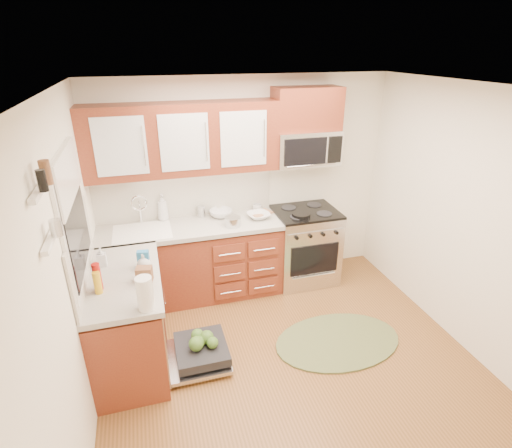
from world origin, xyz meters
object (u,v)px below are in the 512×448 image
object	(u,v)px
skillet	(301,215)
bowl_a	(259,216)
sink	(144,242)
rug	(338,341)
upper_cabinets	(182,139)
range	(304,246)
cup	(257,208)
cutting_board	(261,213)
paper_towel_roll	(145,293)
microwave	(306,147)
stock_pot	(233,222)
bowl_b	(221,213)
dishwasher	(198,353)

from	to	relation	value
skillet	bowl_a	distance (m)	0.50
sink	rug	bearing A→B (deg)	-34.35
upper_cabinets	skillet	bearing A→B (deg)	-12.78
upper_cabinets	rug	world-z (taller)	upper_cabinets
range	bowl_a	distance (m)	0.77
cup	cutting_board	bearing A→B (deg)	-81.06
skillet	cutting_board	distance (m)	0.49
rug	cutting_board	world-z (taller)	cutting_board
skillet	range	bearing A→B (deg)	48.89
range	paper_towel_roll	distance (m)	2.48
sink	rug	distance (m)	2.33
microwave	cutting_board	world-z (taller)	microwave
upper_cabinets	cup	bearing A→B (deg)	5.04
range	stock_pot	distance (m)	1.08
sink	bowl_b	world-z (taller)	bowl_b
upper_cabinets	range	bearing A→B (deg)	-5.89
stock_pot	paper_towel_roll	world-z (taller)	paper_towel_roll
rug	paper_towel_roll	distance (m)	2.11
upper_cabinets	stock_pot	world-z (taller)	upper_cabinets
upper_cabinets	cutting_board	size ratio (longest dim) A/B	7.87
dishwasher	cup	bearing A→B (deg)	53.86
microwave	sink	world-z (taller)	microwave
stock_pot	microwave	bearing A→B (deg)	14.99
rug	bowl_b	size ratio (longest dim) A/B	4.87
range	cup	size ratio (longest dim) A/B	8.80
rug	paper_towel_roll	xyz separation A→B (m)	(-1.81, -0.20, 1.05)
stock_pot	cutting_board	world-z (taller)	stock_pot
rug	upper_cabinets	bearing A→B (deg)	132.73
stock_pot	cup	distance (m)	0.53
skillet	bowl_a	bearing A→B (deg)	162.76
sink	cutting_board	size ratio (longest dim) A/B	2.38
cutting_board	bowl_a	distance (m)	0.14
bowl_b	rug	bearing A→B (deg)	-57.65
skillet	cutting_board	bearing A→B (deg)	147.25
cutting_board	cup	world-z (taller)	cup
bowl_b	cup	bearing A→B (deg)	6.18
upper_cabinets	paper_towel_roll	bearing A→B (deg)	-108.22
skillet	bowl_b	size ratio (longest dim) A/B	0.81
dishwasher	cup	distance (m)	1.88
skillet	bowl_a	world-z (taller)	skillet
range	stock_pot	size ratio (longest dim) A/B	5.27
rug	microwave	bearing A→B (deg)	85.07
skillet	cutting_board	size ratio (longest dim) A/B	0.84
dishwasher	cup	xyz separation A→B (m)	(0.99, 1.35, 0.87)
range	skillet	size ratio (longest dim) A/B	4.33
range	cup	bearing A→B (deg)	158.35
sink	cup	distance (m)	1.40
paper_towel_roll	bowl_a	world-z (taller)	paper_towel_roll
microwave	rug	distance (m)	2.18
dishwasher	bowl_b	bearing A→B (deg)	68.06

